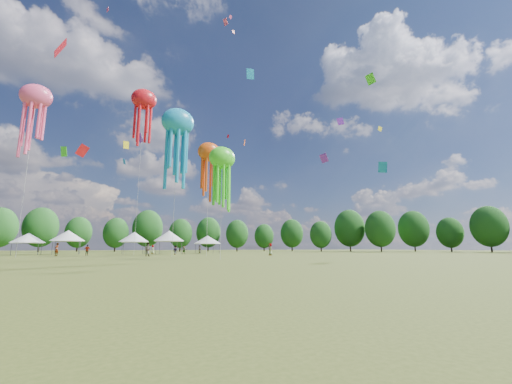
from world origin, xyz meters
name	(u,v)px	position (x,y,z in m)	size (l,w,h in m)	color
ground	(360,279)	(0.00, 0.00, 0.00)	(300.00, 300.00, 0.00)	#384416
spectator_near	(148,250)	(-2.98, 37.05, 0.93)	(0.90, 0.70, 1.86)	gray
spectators_far	(174,250)	(3.12, 48.54, 0.85)	(30.51, 25.10, 1.88)	gray
festival_tents	(128,237)	(-4.16, 55.22, 3.13)	(36.48, 10.61, 4.41)	#47474C
show_kites	(148,130)	(-3.88, 37.25, 18.23)	(27.01, 26.74, 28.61)	#168CC0
small_kites	(165,80)	(-1.07, 41.80, 29.29)	(73.15, 55.01, 46.05)	#168CC0
treeline	(128,222)	(-3.87, 62.51, 6.54)	(201.57, 95.24, 13.43)	#38281C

